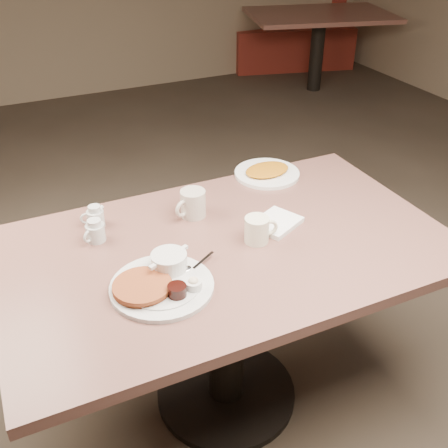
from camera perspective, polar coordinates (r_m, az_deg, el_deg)
name	(u,v)px	position (r m, az deg, el deg)	size (l,w,h in m)	color
room	(227,47)	(1.51, 0.34, 18.49)	(7.04, 8.04, 2.84)	#4C3F33
diner_table	(226,284)	(1.89, 0.26, -6.46)	(1.50, 0.90, 0.75)	#84564C
main_plate	(161,280)	(1.61, -6.78, -6.02)	(0.41, 0.41, 0.07)	silver
coffee_mug_near	(258,229)	(1.78, 3.62, -0.57)	(0.12, 0.09, 0.09)	white
napkin	(276,223)	(1.89, 5.62, 0.14)	(0.21, 0.19, 0.02)	white
coffee_mug_far	(192,204)	(1.92, -3.41, 2.18)	(0.14, 0.12, 0.10)	beige
creamer_left	(95,231)	(1.84, -13.66, -0.76)	(0.09, 0.08, 0.08)	beige
creamer_right	(95,217)	(1.92, -13.65, 0.73)	(0.09, 0.08, 0.08)	silver
hash_plate	(267,172)	(2.22, 4.63, 5.56)	(0.31, 0.31, 0.04)	white
booth_back_right	(293,30)	(6.37, 7.44, 19.89)	(1.69, 1.86, 1.12)	maroon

